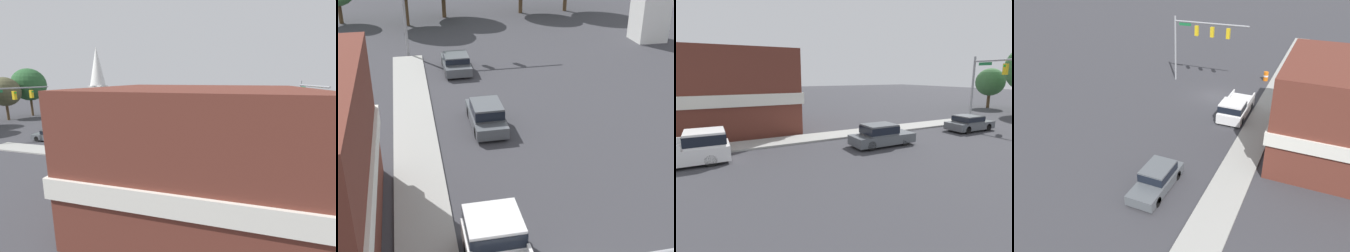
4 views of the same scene
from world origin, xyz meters
TOP-DOWN VIEW (x-y plane):
  - ground_plane at (0.00, 0.00)m, footprint 200.00×200.00m
  - sidewalk_curb at (-5.70, 0.00)m, footprint 2.40×60.00m
  - near_signal_assembly at (3.15, -3.07)m, footprint 8.37×0.49m
  - far_signal_assembly at (-2.78, 30.60)m, footprint 8.90×0.49m
  - car_lead at (-1.53, 15.83)m, footprint 1.81×4.60m
  - car_second_ahead at (-2.10, 25.83)m, footprint 1.95×4.36m
  - pickup_truck_parked at (-3.23, 3.92)m, footprint 2.15×5.43m
  - corner_brick_building at (-12.32, 6.66)m, footprint 10.15×11.11m
  - church_steeple at (16.44, 30.63)m, footprint 3.03×3.03m
  - backdrop_tree_right_mid at (7.56, 44.11)m, footprint 5.19×5.19m
  - backdrop_tree_right_far at (12.88, 44.05)m, footprint 6.38×6.38m

SIDE VIEW (x-z plane):
  - ground_plane at x=0.00m, z-range 0.00..0.00m
  - sidewalk_curb at x=-5.70m, z-range 0.00..0.14m
  - car_second_ahead at x=-2.10m, z-range 0.03..1.42m
  - car_lead at x=-1.53m, z-range 0.03..1.58m
  - pickup_truck_parked at x=-3.23m, z-range -0.01..1.82m
  - corner_brick_building at x=-12.32m, z-range -0.05..6.94m
  - far_signal_assembly at x=-2.78m, z-range 1.60..8.42m
  - backdrop_tree_right_mid at x=7.56m, z-range 1.28..9.06m
  - near_signal_assembly at x=3.15m, z-range 1.75..8.99m
  - backdrop_tree_right_far at x=12.88m, z-range 1.56..11.07m
  - church_steeple at x=16.44m, z-range 0.32..13.92m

